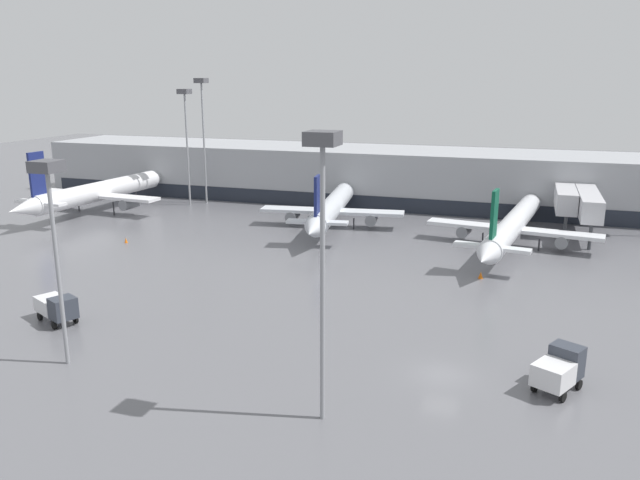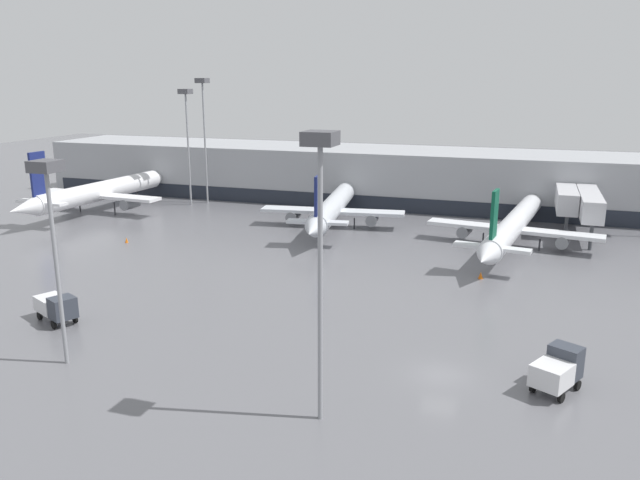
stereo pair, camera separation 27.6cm
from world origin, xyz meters
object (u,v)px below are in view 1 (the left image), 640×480
service_truck_0 (559,369)px  service_truck_2 (57,306)px  traffic_cone_1 (126,240)px  apron_light_mast_3 (186,115)px  parked_jet_3 (97,192)px  traffic_cone_0 (481,275)px  apron_light_mast_2 (202,107)px  parked_jet_1 (512,225)px  apron_light_mast_5 (323,196)px  parked_jet_0 (332,208)px  apron_light_mast_1 (50,202)px

service_truck_0 → service_truck_2: service_truck_0 is taller
traffic_cone_1 → apron_light_mast_3: apron_light_mast_3 is taller
parked_jet_3 → traffic_cone_0: parked_jet_3 is taller
service_truck_0 → apron_light_mast_2: 76.02m
service_truck_2 → apron_light_mast_2: (-13.61, 51.92, 14.55)m
parked_jet_1 → apron_light_mast_2: size_ratio=1.79×
traffic_cone_0 → traffic_cone_1: 44.43m
traffic_cone_1 → apron_light_mast_2: bearing=96.3°
service_truck_2 → apron_light_mast_3: size_ratio=0.27×
parked_jet_1 → traffic_cone_1: size_ratio=54.93×
parked_jet_1 → service_truck_2: parked_jet_1 is taller
apron_light_mast_2 → apron_light_mast_5: apron_light_mast_2 is taller
traffic_cone_1 → apron_light_mast_5: apron_light_mast_5 is taller
traffic_cone_0 → apron_light_mast_3: bearing=152.7°
parked_jet_0 → service_truck_0: size_ratio=7.42×
apron_light_mast_2 → apron_light_mast_3: size_ratio=1.09×
parked_jet_1 → parked_jet_3: 62.24m
parked_jet_3 → apron_light_mast_1: apron_light_mast_1 is taller
parked_jet_1 → parked_jet_3: size_ratio=1.09×
parked_jet_1 → service_truck_2: (-36.43, -38.69, -1.28)m
parked_jet_0 → parked_jet_1: (24.57, -2.88, -0.09)m
traffic_cone_0 → apron_light_mast_1: apron_light_mast_1 is taller
service_truck_0 → apron_light_mast_3: apron_light_mast_3 is taller
service_truck_2 → traffic_cone_1: (-10.61, 24.83, -1.09)m
apron_light_mast_1 → apron_light_mast_2: size_ratio=0.73×
apron_light_mast_2 → parked_jet_3: bearing=-134.0°
parked_jet_0 → apron_light_mast_1: apron_light_mast_1 is taller
parked_jet_0 → service_truck_0: (28.79, -40.93, -1.22)m
parked_jet_0 → apron_light_mast_3: size_ratio=1.73×
service_truck_0 → parked_jet_0: bearing=62.4°
apron_light_mast_5 → parked_jet_1: bearing=78.2°
traffic_cone_0 → apron_light_mast_2: 57.18m
parked_jet_3 → apron_light_mast_2: 21.65m
traffic_cone_1 → service_truck_0: bearing=-25.3°
parked_jet_0 → service_truck_2: (-11.86, -41.58, -1.37)m
traffic_cone_0 → apron_light_mast_1: bearing=-132.0°
service_truck_0 → traffic_cone_0: service_truck_0 is taller
service_truck_0 → parked_jet_3: bearing=87.1°
traffic_cone_1 → parked_jet_1: bearing=16.4°
apron_light_mast_3 → service_truck_2: bearing=-72.7°
service_truck_0 → apron_light_mast_1: bearing=129.0°
service_truck_2 → traffic_cone_1: service_truck_2 is taller
parked_jet_0 → traffic_cone_1: (-22.46, -16.74, -2.45)m
apron_light_mast_3 → parked_jet_3: bearing=-135.7°
parked_jet_0 → apron_light_mast_2: apron_light_mast_2 is taller
parked_jet_0 → parked_jet_3: parked_jet_3 is taller
parked_jet_0 → apron_light_mast_5: 52.79m
parked_jet_1 → traffic_cone_1: parked_jet_1 is taller
apron_light_mast_3 → traffic_cone_1: bearing=-79.0°
parked_jet_0 → parked_jet_1: bearing=-104.5°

